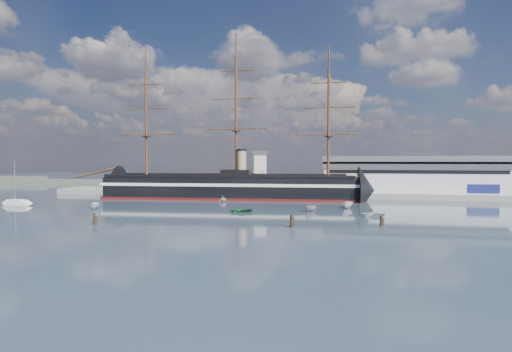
# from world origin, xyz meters

# --- Properties ---
(ground) EXTENTS (600.00, 600.00, 0.00)m
(ground) POSITION_xyz_m (0.00, 40.00, 0.00)
(ground) COLOR #202E38
(ground) RESTS_ON ground
(quay) EXTENTS (180.00, 18.00, 2.00)m
(quay) POSITION_xyz_m (10.00, 76.00, 0.00)
(quay) COLOR slate
(quay) RESTS_ON ground
(warehouse) EXTENTS (63.00, 21.00, 11.60)m
(warehouse) POSITION_xyz_m (58.00, 80.00, 7.98)
(warehouse) COLOR #B7BABC
(warehouse) RESTS_ON ground
(quay_tower) EXTENTS (5.00, 5.00, 15.00)m
(quay_tower) POSITION_xyz_m (3.00, 73.00, 9.75)
(quay_tower) COLOR silver
(quay_tower) RESTS_ON ground
(shoreline) EXTENTS (120.00, 10.00, 4.00)m
(shoreline) POSITION_xyz_m (-139.23, 135.00, 1.45)
(shoreline) COLOR #3F4C38
(shoreline) RESTS_ON ground
(warship) EXTENTS (113.35, 21.75, 53.94)m
(warship) POSITION_xyz_m (-6.79, 60.00, 4.04)
(warship) COLOR black
(warship) RESTS_ON ground
(sailboat) EXTENTS (8.23, 2.81, 12.98)m
(sailboat) POSITION_xyz_m (-62.21, 25.12, 0.83)
(sailboat) COLOR silver
(sailboat) RESTS_ON ground
(motorboat_a) EXTENTS (6.51, 4.22, 2.45)m
(motorboat_a) POSITION_xyz_m (-32.66, 19.72, 0.00)
(motorboat_a) COLOR silver
(motorboat_a) RESTS_ON ground
(motorboat_b) EXTENTS (1.95, 3.74, 1.66)m
(motorboat_b) POSITION_xyz_m (8.28, 22.02, 0.00)
(motorboat_b) COLOR #1F6136
(motorboat_b) RESTS_ON ground
(motorboat_c) EXTENTS (5.56, 4.18, 2.11)m
(motorboat_c) POSITION_xyz_m (25.82, 27.67, 0.00)
(motorboat_c) COLOR gray
(motorboat_c) RESTS_ON ground
(motorboat_d) EXTENTS (6.50, 5.07, 2.19)m
(motorboat_d) POSITION_xyz_m (-4.29, 48.00, 0.00)
(motorboat_d) COLOR silver
(motorboat_d) RESTS_ON ground
(motorboat_e) EXTENTS (1.43, 3.39, 1.57)m
(motorboat_e) POSITION_xyz_m (41.39, 20.57, 0.00)
(motorboat_e) COLOR silver
(motorboat_e) RESTS_ON ground
(motorboat_f) EXTENTS (6.44, 4.05, 2.42)m
(motorboat_f) POSITION_xyz_m (35.35, 37.55, 0.00)
(motorboat_f) COLOR white
(motorboat_f) RESTS_ON ground
(piling_near_left) EXTENTS (0.64, 0.64, 3.04)m
(piling_near_left) POSITION_xyz_m (-17.09, -4.90, 0.00)
(piling_near_left) COLOR black
(piling_near_left) RESTS_ON ground
(piling_near_right) EXTENTS (0.64, 0.64, 3.26)m
(piling_near_right) POSITION_xyz_m (23.99, 0.19, 0.00)
(piling_near_right) COLOR black
(piling_near_right) RESTS_ON ground
(piling_far_right) EXTENTS (0.64, 0.64, 2.83)m
(piling_far_right) POSITION_xyz_m (41.92, 5.51, 0.00)
(piling_far_right) COLOR black
(piling_far_right) RESTS_ON ground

